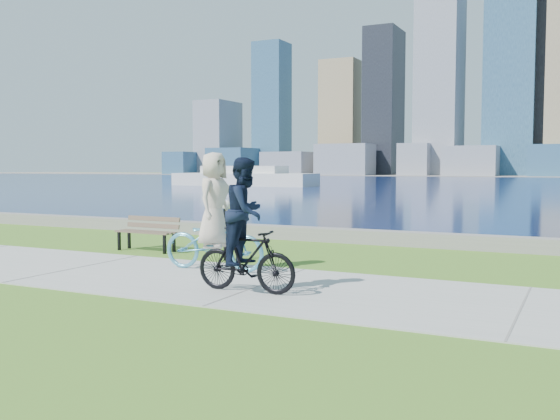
{
  "coord_description": "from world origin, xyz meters",
  "views": [
    {
      "loc": [
        4.76,
        -8.97,
        1.97
      ],
      "look_at": [
        -0.72,
        2.15,
        1.1
      ],
      "focal_mm": 40.0,
      "sensor_mm": 36.0,
      "label": 1
    }
  ],
  "objects_px": {
    "park_bench": "(148,230)",
    "cyclist_woman": "(214,227)",
    "bollard_lamp": "(227,226)",
    "cyclist_man": "(246,236)"
  },
  "relations": [
    {
      "from": "cyclist_woman",
      "to": "cyclist_man",
      "type": "relative_size",
      "value": 1.06
    },
    {
      "from": "cyclist_woman",
      "to": "cyclist_man",
      "type": "height_order",
      "value": "cyclist_woman"
    },
    {
      "from": "park_bench",
      "to": "cyclist_man",
      "type": "bearing_deg",
      "value": -34.69
    },
    {
      "from": "bollard_lamp",
      "to": "cyclist_woman",
      "type": "height_order",
      "value": "cyclist_woman"
    },
    {
      "from": "park_bench",
      "to": "cyclist_woman",
      "type": "xyz_separation_m",
      "value": [
        2.9,
        -1.74,
        0.36
      ]
    },
    {
      "from": "park_bench",
      "to": "bollard_lamp",
      "type": "relative_size",
      "value": 1.22
    },
    {
      "from": "park_bench",
      "to": "cyclist_woman",
      "type": "height_order",
      "value": "cyclist_woman"
    },
    {
      "from": "park_bench",
      "to": "bollard_lamp",
      "type": "xyz_separation_m",
      "value": [
        2.43,
        -0.5,
        0.24
      ]
    },
    {
      "from": "bollard_lamp",
      "to": "cyclist_woman",
      "type": "bearing_deg",
      "value": -69.2
    },
    {
      "from": "cyclist_woman",
      "to": "cyclist_man",
      "type": "distance_m",
      "value": 2.19
    }
  ]
}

